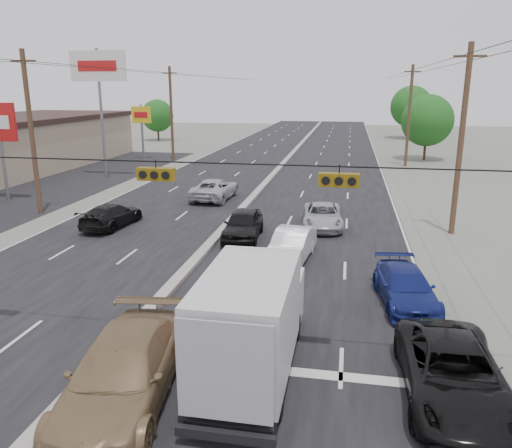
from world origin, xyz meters
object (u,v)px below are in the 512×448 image
object	(u,v)px
tree_right_mid	(427,120)
red_sedan	(236,291)
utility_pole_right_c	(409,115)
tree_left_far	(157,116)
utility_pole_right_b	(461,140)
tree_right_far	(411,107)
black_suv	(453,374)
tan_sedan	(122,374)
queue_car_b	(291,246)
queue_car_c	(322,216)
queue_car_a	(243,225)
oncoming_near	(112,216)
queue_car_d	(406,288)
utility_pole_left_b	(31,133)
pole_sign_billboard	(98,74)
utility_pole_left_c	(171,113)
box_truck	(253,319)
pole_sign_far	(141,119)
oncoming_far	(215,189)

from	to	relation	value
tree_right_mid	red_sedan	distance (m)	43.61
utility_pole_right_c	tree_left_far	size ratio (longest dim) A/B	1.63
utility_pole_right_b	tree_left_far	distance (m)	56.72
tree_right_far	black_suv	distance (m)	71.43
tan_sedan	queue_car_b	world-z (taller)	tan_sedan
queue_car_c	queue_car_a	bearing A→B (deg)	-147.77
tree_right_far	queue_car_c	size ratio (longest dim) A/B	1.71
oncoming_near	queue_car_d	bearing A→B (deg)	158.41
utility_pole_left_b	queue_car_b	size ratio (longest dim) A/B	2.26
pole_sign_billboard	tree_right_mid	distance (m)	34.35
queue_car_b	tan_sedan	bearing A→B (deg)	-97.44
utility_pole_right_c	tree_right_far	bearing A→B (deg)	83.35
tree_left_far	red_sedan	size ratio (longest dim) A/B	1.38
tree_left_far	tree_right_mid	size ratio (longest dim) A/B	0.86
utility_pole_left_c	tree_left_far	xyz separation A→B (m)	(-9.50, 20.00, -1.39)
pole_sign_billboard	queue_car_a	bearing A→B (deg)	-45.30
queue_car_a	queue_car_d	world-z (taller)	queue_car_a
utility_pole_right_b	queue_car_c	distance (m)	8.37
utility_pole_right_c	queue_car_a	world-z (taller)	utility_pole_right_c
box_truck	queue_car_b	bearing A→B (deg)	90.23
pole_sign_billboard	queue_car_b	xyz separation A→B (m)	(18.83, -19.11, -8.14)
tree_right_far	oncoming_near	xyz separation A→B (m)	(-22.52, -57.18, -4.29)
utility_pole_right_b	tree_right_mid	distance (m)	30.11
pole_sign_billboard	tan_sedan	distance (m)	35.49
pole_sign_far	queue_car_a	bearing A→B (deg)	-58.20
tan_sedan	queue_car_a	size ratio (longest dim) A/B	1.29
pole_sign_far	utility_pole_right_b	bearing A→B (deg)	-41.26
utility_pole_left_c	tree_left_far	size ratio (longest dim) A/B	1.63
utility_pole_left_b	queue_car_d	xyz separation A→B (m)	(21.52, -10.18, -4.45)
tan_sedan	queue_car_d	bearing A→B (deg)	37.08
tree_left_far	oncoming_far	distance (m)	43.55
red_sedan	queue_car_a	distance (m)	8.85
pole_sign_far	queue_car_a	distance (m)	33.22
utility_pole_left_b	queue_car_c	bearing A→B (deg)	-0.16
red_sedan	tree_right_far	bearing A→B (deg)	86.14
tree_left_far	black_suv	world-z (taller)	tree_left_far
utility_pole_left_b	utility_pole_left_c	bearing A→B (deg)	90.00
tree_right_far	queue_car_a	bearing A→B (deg)	-104.11
pole_sign_billboard	tree_left_far	distance (m)	33.27
utility_pole_right_c	tan_sedan	bearing A→B (deg)	-104.57
queue_car_c	oncoming_near	size ratio (longest dim) A/B	1.03
queue_car_b	tree_left_far	bearing A→B (deg)	123.98
pole_sign_billboard	queue_car_c	size ratio (longest dim) A/B	2.31
pole_sign_billboard	tree_right_far	xyz separation A→B (m)	(30.50, 42.00, -3.91)
utility_pole_right_c	tan_sedan	size ratio (longest dim) A/B	1.70
utility_pole_left_b	utility_pole_left_c	world-z (taller)	same
red_sedan	queue_car_a	bearing A→B (deg)	107.58
utility_pole_right_b	queue_car_c	xyz separation A→B (m)	(-7.09, -0.05, -4.45)
utility_pole_right_c	queue_car_c	distance (m)	26.41
black_suv	oncoming_near	world-z (taller)	black_suv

